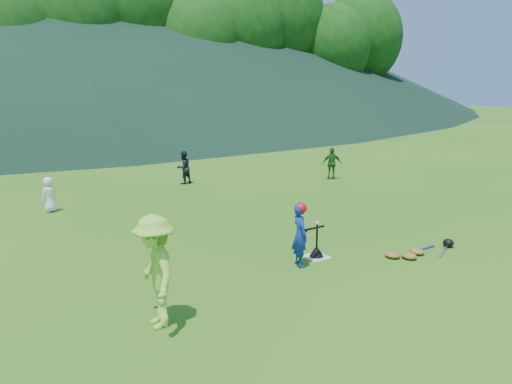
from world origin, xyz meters
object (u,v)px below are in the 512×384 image
home_plate (316,257)px  batting_tee (316,251)px  adult_coach (155,272)px  fielder_c (332,163)px  fielder_b (184,168)px  fielder_a (49,195)px  equipment_pile (417,251)px  batter_child (300,235)px

home_plate → batting_tee: bearing=0.0°
adult_coach → fielder_c: size_ratio=1.44×
home_plate → fielder_b: fielder_b is taller
fielder_a → equipment_pile: (6.15, -7.57, -0.43)m
home_plate → batter_child: (-0.57, -0.21, 0.62)m
adult_coach → fielder_b: (4.29, 9.64, -0.26)m
adult_coach → fielder_c: bearing=135.7°
adult_coach → fielder_b: size_ratio=1.45×
fielder_c → equipment_pile: (-3.60, -7.43, -0.52)m
home_plate → fielder_b: size_ratio=0.39×
fielder_a → fielder_c: fielder_c is taller
fielder_a → home_plate: bearing=91.5°
adult_coach → batter_child: bearing=113.0°
fielder_a → fielder_c: 9.75m
home_plate → fielder_b: (0.48, 8.45, 0.57)m
fielder_b → fielder_c: fielder_c is taller
fielder_b → fielder_a: bearing=1.9°
fielder_c → batting_tee: (-5.54, -6.52, -0.46)m
home_plate → fielder_b: 8.48m
home_plate → equipment_pile: size_ratio=0.25×
adult_coach → batting_tee: bearing=113.5°
home_plate → fielder_b: bearing=86.8°
batter_child → fielder_c: size_ratio=1.06×
home_plate → equipment_pile: equipment_pile is taller
home_plate → fielder_c: 8.58m
adult_coach → fielder_a: 7.86m
home_plate → batter_child: 0.87m
fielder_a → adult_coach: bearing=62.1°
batter_child → equipment_pile: size_ratio=0.70×
fielder_c → equipment_pile: 8.27m
batter_child → fielder_a: batter_child is taller
batter_child → equipment_pile: (2.52, -0.70, -0.56)m
adult_coach → fielder_c: adult_coach is taller
batter_child → batting_tee: batter_child is taller
fielder_b → equipment_pile: size_ratio=0.65×
batter_child → fielder_b: batter_child is taller
fielder_a → batting_tee: 7.88m
fielder_c → fielder_b: bearing=8.5°
fielder_b → batting_tee: fielder_b is taller
adult_coach → fielder_c: 12.12m
fielder_c → home_plate: bearing=79.0°
equipment_pile → batter_child: bearing=164.5°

